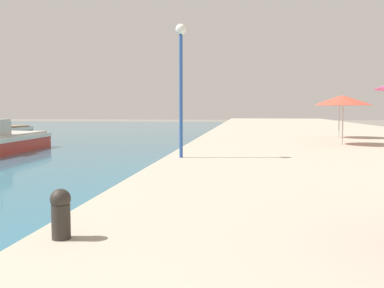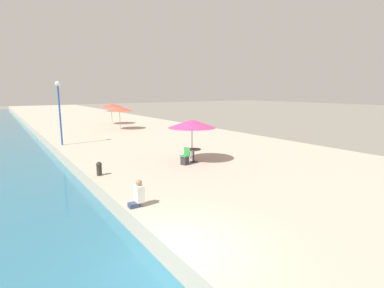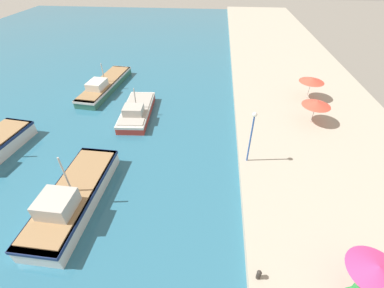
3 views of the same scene
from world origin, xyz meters
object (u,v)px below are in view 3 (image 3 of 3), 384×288
fishing_boat_near (73,197)px  cafe_umbrella_pink (377,269)px  cafe_umbrella_white (317,103)px  lamppost (252,129)px  fishing_boat_far (137,111)px  mooring_bollard (259,274)px  fishing_boat_distant (105,85)px  cafe_umbrella_striped (312,80)px  cafe_table (365,287)px

fishing_boat_near → cafe_umbrella_pink: (17.35, -4.32, 1.93)m
cafe_umbrella_white → lamppost: size_ratio=0.58×
cafe_umbrella_pink → cafe_umbrella_white: bearing=83.8°
fishing_boat_far → cafe_umbrella_white: 17.97m
fishing_boat_near → mooring_bollard: (12.22, -4.22, 0.15)m
fishing_boat_distant → cafe_umbrella_pink: 31.20m
cafe_umbrella_striped → fishing_boat_distant: bearing=177.1°
cafe_umbrella_striped → cafe_umbrella_pink: bearing=-97.1°
mooring_bollard → fishing_boat_distant: bearing=126.9°
fishing_boat_near → cafe_umbrella_striped: 26.13m
lamppost → cafe_umbrella_pink: bearing=-62.2°
fishing_boat_near → mooring_bollard: 12.93m
lamppost → cafe_table: bearing=-62.5°
fishing_boat_near → cafe_umbrella_pink: size_ratio=3.59×
fishing_boat_near → cafe_umbrella_white: size_ratio=3.54×
cafe_umbrella_white → cafe_umbrella_striped: size_ratio=0.99×
cafe_umbrella_white → cafe_table: size_ratio=3.32×
cafe_umbrella_pink → lamppost: lamppost is taller
cafe_umbrella_striped → cafe_table: cafe_umbrella_striped is taller
cafe_table → lamppost: lamppost is taller
fishing_boat_far → lamppost: size_ratio=1.66×
fishing_boat_far → cafe_table: 23.13m
fishing_boat_distant → lamppost: (16.74, -12.72, 3.09)m
fishing_boat_distant → lamppost: lamppost is taller
fishing_boat_far → mooring_bollard: fishing_boat_far is taller
fishing_boat_far → cafe_umbrella_pink: (16.10, -16.44, 2.15)m
fishing_boat_distant → mooring_bollard: 27.70m
fishing_boat_far → cafe_umbrella_pink: bearing=-48.9°
fishing_boat_distant → cafe_umbrella_pink: bearing=-40.0°
fishing_boat_near → cafe_umbrella_striped: bearing=41.8°
fishing_boat_far → fishing_boat_distant: size_ratio=0.69×
cafe_umbrella_pink → cafe_umbrella_striped: bearing=82.9°
fishing_boat_far → cafe_table: fishing_boat_far is taller
fishing_boat_near → lamppost: lamppost is taller
cafe_umbrella_white → lamppost: 9.34m
cafe_umbrella_pink → cafe_table: 1.61m
cafe_table → mooring_bollard: bearing=177.3°
fishing_boat_distant → cafe_umbrella_pink: (21.76, -22.26, 2.13)m
fishing_boat_distant → cafe_umbrella_pink: fishing_boat_distant is taller
fishing_boat_near → cafe_umbrella_white: (19.08, 11.59, 1.89)m
mooring_bollard → cafe_table: bearing=-2.7°
cafe_umbrella_pink → cafe_umbrella_striped: 21.20m
cafe_table → fishing_boat_distant: bearing=134.2°
cafe_umbrella_striped → lamppost: size_ratio=0.59×
fishing_boat_near → cafe_umbrella_pink: bearing=-12.1°
cafe_umbrella_pink → fishing_boat_far: bearing=134.4°
fishing_boat_distant → lamppost: 21.25m
lamppost → cafe_umbrella_striped: bearing=56.4°
cafe_umbrella_pink → mooring_bollard: cafe_umbrella_pink is taller
fishing_boat_distant → mooring_bollard: size_ratio=16.75×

